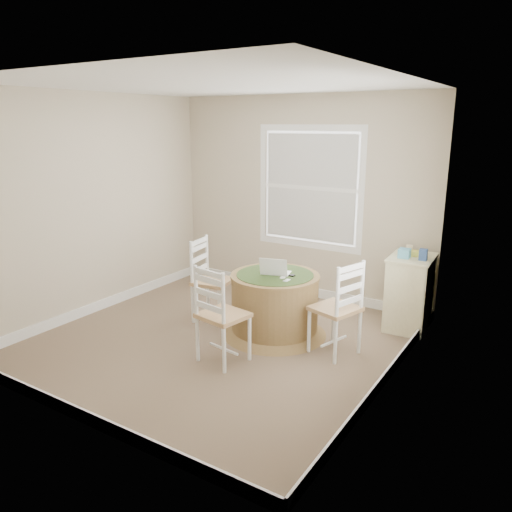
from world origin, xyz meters
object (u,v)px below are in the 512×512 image
Objects in this scene: chair_near at (223,315)px; round_table at (275,302)px; chair_left at (213,281)px; chair_right at (335,308)px; corner_chest at (409,292)px; laptop at (275,272)px.

round_table is at bearing -87.22° from chair_near.
chair_right is at bearing -101.57° from chair_left.
chair_right reaches higher than corner_chest.
laptop is (-0.00, 0.01, 0.34)m from round_table.
laptop is 1.54m from corner_chest.
chair_near reaches higher than laptop.
chair_left reaches higher than corner_chest.
chair_near is at bearing 67.68° from laptop.
chair_right is at bearing -116.55° from corner_chest.
chair_right reaches higher than laptop.
chair_near is at bearing -31.49° from chair_right.
chair_left is at bearing -177.96° from round_table.
chair_left and chair_right have the same top height.
chair_near is 1.11m from chair_right.
chair_near reaches higher than corner_chest.
round_table is 1.37× the size of corner_chest.
chair_right is at bearing 156.71° from laptop.
corner_chest is at bearing -73.10° from chair_left.
chair_left is (-0.82, -0.02, 0.10)m from round_table.
chair_near is 2.67× the size of laptop.
round_table is 1.20× the size of chair_left.
chair_right is 2.67× the size of laptop.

